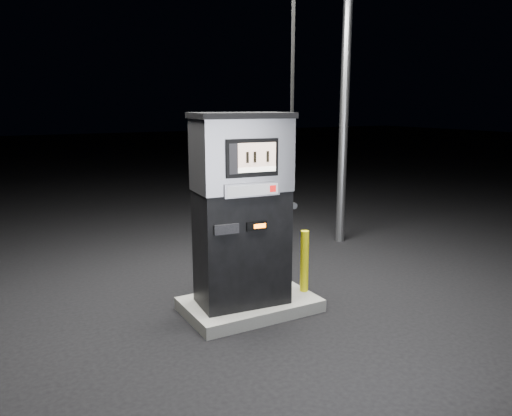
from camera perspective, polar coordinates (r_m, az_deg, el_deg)
ground at (r=6.32m, az=-0.72°, el=-11.59°), size 80.00×80.00×0.00m
pump_island at (r=6.29m, az=-0.72°, el=-10.96°), size 1.60×1.00×0.15m
fuel_dispenser at (r=5.84m, az=-1.61°, el=-0.01°), size 1.27×0.77×4.70m
bollard_left at (r=6.05m, az=-6.22°, el=-6.88°), size 0.12×0.12×0.85m
bollard_right at (r=6.41m, az=5.55°, el=-6.07°), size 0.12×0.12×0.79m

